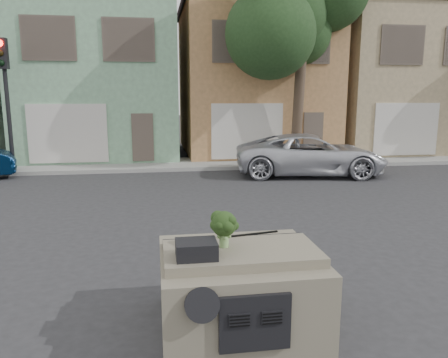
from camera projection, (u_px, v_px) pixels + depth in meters
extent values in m
plane|color=#303033|center=(210.00, 248.00, 8.67)|extent=(120.00, 120.00, 0.00)
cube|color=gray|center=(180.00, 164.00, 18.84)|extent=(40.00, 3.00, 0.15)
cube|color=#82B38B|center=(103.00, 79.00, 21.49)|extent=(7.20, 8.20, 7.55)
cube|color=#B38150|center=(251.00, 80.00, 22.63)|extent=(7.20, 8.20, 7.55)
cube|color=tan|center=(386.00, 81.00, 23.78)|extent=(7.20, 8.20, 7.55)
imported|color=silver|center=(310.00, 175.00, 16.67)|extent=(5.97, 3.48, 1.56)
cube|color=black|center=(7.00, 107.00, 16.41)|extent=(0.40, 0.40, 5.10)
cube|color=#223D1C|center=(299.00, 65.00, 18.14)|extent=(4.40, 4.00, 8.50)
cube|color=#746D5A|center=(239.00, 286.00, 5.65)|extent=(2.00, 1.80, 1.12)
cube|color=black|center=(196.00, 249.00, 5.10)|extent=(0.48, 0.38, 0.20)
cube|color=black|center=(254.00, 234.00, 5.96)|extent=(0.69, 0.15, 0.02)
cube|color=#1D3212|center=(224.00, 229.00, 5.44)|extent=(0.54, 0.54, 0.47)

